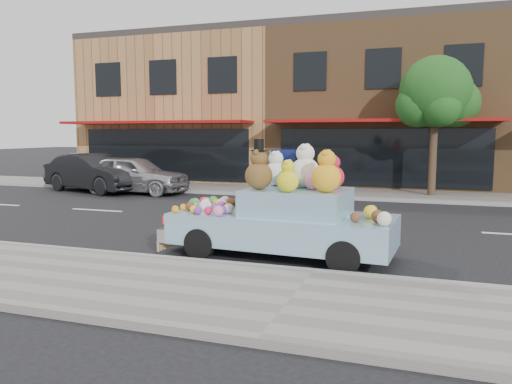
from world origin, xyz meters
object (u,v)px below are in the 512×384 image
at_px(car_silver, 134,174).
at_px(art_car, 284,216).
at_px(street_tree, 436,98).
at_px(car_dark, 95,173).

distance_m(car_silver, art_car, 11.72).
bearing_deg(street_tree, car_dark, -169.99).
distance_m(car_silver, car_dark, 1.84).
xyz_separation_m(car_dark, art_car, (10.33, -8.05, 0.02)).
xyz_separation_m(car_silver, car_dark, (-1.84, -0.03, 0.03)).
relative_size(car_silver, car_dark, 0.93).
xyz_separation_m(street_tree, car_silver, (-11.36, -2.31, -2.93)).
bearing_deg(car_dark, car_silver, -72.60).
relative_size(car_dark, art_car, 1.05).
height_order(street_tree, car_dark, street_tree).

